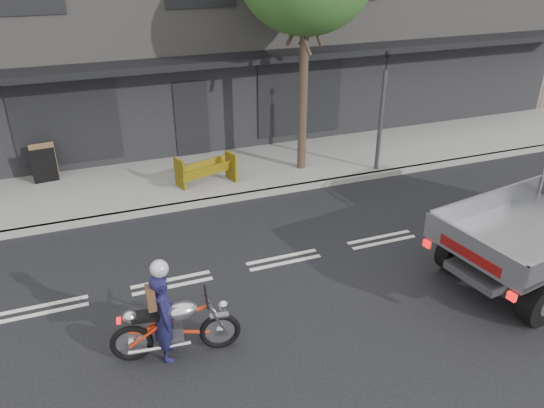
{
  "coord_description": "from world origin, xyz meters",
  "views": [
    {
      "loc": [
        -3.55,
        -8.85,
        6.23
      ],
      "look_at": [
        -0.08,
        0.5,
        1.12
      ],
      "focal_mm": 35.0,
      "sensor_mm": 36.0,
      "label": 1
    }
  ],
  "objects": [
    {
      "name": "ground",
      "position": [
        0.0,
        0.0,
        0.0
      ],
      "size": [
        80.0,
        80.0,
        0.0
      ],
      "primitive_type": "plane",
      "color": "black",
      "rests_on": "ground"
    },
    {
      "name": "kerb",
      "position": [
        0.0,
        3.1,
        0.07
      ],
      "size": [
        32.0,
        0.2,
        0.15
      ],
      "primitive_type": "cube",
      "color": "gray",
      "rests_on": "ground"
    },
    {
      "name": "traffic_light_pole",
      "position": [
        4.2,
        3.35,
        1.65
      ],
      "size": [
        0.12,
        0.12,
        3.5
      ],
      "color": "#2D2D30",
      "rests_on": "ground"
    },
    {
      "name": "sandwich_board",
      "position": [
        -4.73,
        5.58,
        0.66
      ],
      "size": [
        0.68,
        0.49,
        1.02
      ],
      "primitive_type": null,
      "rotation": [
        0.0,
        0.0,
        0.1
      ],
      "color": "black",
      "rests_on": "sidewalk"
    },
    {
      "name": "rider",
      "position": [
        -2.83,
        -1.99,
        0.79
      ],
      "size": [
        0.46,
        0.63,
        1.58
      ],
      "primitive_type": "imported",
      "rotation": [
        0.0,
        0.0,
        1.42
      ],
      "color": "#17163D",
      "rests_on": "ground"
    },
    {
      "name": "construction_barrier",
      "position": [
        -0.66,
        3.82,
        0.57
      ],
      "size": [
        1.63,
        1.04,
        0.85
      ],
      "primitive_type": null,
      "rotation": [
        0.0,
        0.0,
        0.31
      ],
      "color": "#E0B30B",
      "rests_on": "sidewalk"
    },
    {
      "name": "building_main",
      "position": [
        0.0,
        11.3,
        4.0
      ],
      "size": [
        26.0,
        10.0,
        8.0
      ],
      "primitive_type": "cube",
      "color": "slate",
      "rests_on": "ground"
    },
    {
      "name": "sidewalk",
      "position": [
        0.0,
        4.7,
        0.07
      ],
      "size": [
        32.0,
        3.2,
        0.15
      ],
      "primitive_type": "cube",
      "color": "gray",
      "rests_on": "ground"
    },
    {
      "name": "motorcycle",
      "position": [
        -2.68,
        -1.99,
        0.56
      ],
      "size": [
        2.12,
        0.62,
        1.09
      ],
      "rotation": [
        0.0,
        0.0,
        -0.15
      ],
      "color": "black",
      "rests_on": "ground"
    }
  ]
}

